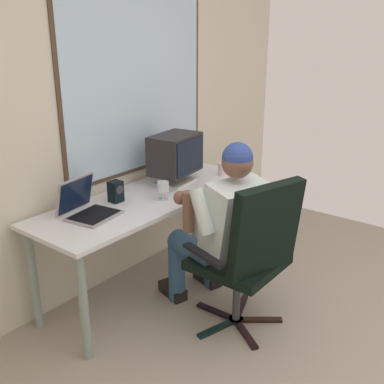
{
  "coord_description": "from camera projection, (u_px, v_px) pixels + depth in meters",
  "views": [
    {
      "loc": [
        -1.93,
        -0.32,
        1.84
      ],
      "look_at": [
        0.28,
        1.42,
        0.84
      ],
      "focal_mm": 42.81,
      "sensor_mm": 36.0,
      "label": 1
    }
  ],
  "objects": [
    {
      "name": "wall_rear",
      "position": [
        81.0,
        96.0,
        3.04
      ],
      "size": [
        4.95,
        0.08,
        2.84
      ],
      "color": "beige",
      "rests_on": "ground"
    },
    {
      "name": "desk",
      "position": [
        151.0,
        207.0,
        3.27
      ],
      "size": [
        1.81,
        0.62,
        0.73
      ],
      "color": "gray",
      "rests_on": "ground"
    },
    {
      "name": "office_chair",
      "position": [
        251.0,
        250.0,
        2.78
      ],
      "size": [
        0.68,
        0.66,
        1.03
      ],
      "color": "black",
      "rests_on": "ground"
    },
    {
      "name": "person_seated",
      "position": [
        222.0,
        226.0,
        2.96
      ],
      "size": [
        0.64,
        0.83,
        1.22
      ],
      "color": "#2E5073",
      "rests_on": "ground"
    },
    {
      "name": "crt_monitor",
      "position": [
        175.0,
        155.0,
        3.44
      ],
      "size": [
        0.43,
        0.31,
        0.38
      ],
      "color": "beige",
      "rests_on": "desk"
    },
    {
      "name": "laptop",
      "position": [
        86.0,
        206.0,
        2.88
      ],
      "size": [
        0.34,
        0.34,
        0.24
      ],
      "color": "gray",
      "rests_on": "desk"
    },
    {
      "name": "wine_glass",
      "position": [
        163.0,
        188.0,
        3.13
      ],
      "size": [
        0.08,
        0.08,
        0.13
      ],
      "color": "silver",
      "rests_on": "desk"
    },
    {
      "name": "desk_speaker",
      "position": [
        116.0,
        191.0,
        3.1
      ],
      "size": [
        0.08,
        0.09,
        0.15
      ],
      "color": "black",
      "rests_on": "desk"
    },
    {
      "name": "coffee_mug",
      "position": [
        223.0,
        169.0,
        3.68
      ],
      "size": [
        0.09,
        0.09,
        0.1
      ],
      "color": "silver",
      "rests_on": "desk"
    }
  ]
}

